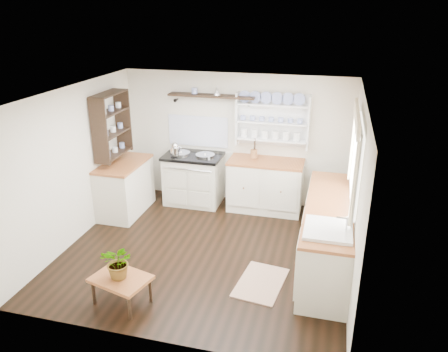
{
  "coord_description": "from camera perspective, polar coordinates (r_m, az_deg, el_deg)",
  "views": [
    {
      "loc": [
        1.65,
        -5.3,
        3.36
      ],
      "look_at": [
        0.21,
        0.25,
        1.1
      ],
      "focal_mm": 35.0,
      "sensor_mm": 36.0,
      "label": 1
    }
  ],
  "objects": [
    {
      "name": "left_cabinets",
      "position": [
        7.63,
        -12.8,
        -1.41
      ],
      "size": [
        0.62,
        1.13,
        0.9
      ],
      "color": "beige",
      "rests_on": "floor"
    },
    {
      "name": "kettle",
      "position": [
        7.61,
        -6.39,
        3.58
      ],
      "size": [
        0.17,
        0.17,
        0.21
      ],
      "primitive_type": null,
      "color": "silver",
      "rests_on": "aga_cooker"
    },
    {
      "name": "utensil_crock",
      "position": [
        7.49,
        3.92,
        2.92
      ],
      "size": [
        0.12,
        0.12,
        0.14
      ],
      "primitive_type": "cylinder",
      "color": "#9E673A",
      "rests_on": "back_cabinets"
    },
    {
      "name": "left_shelving",
      "position": [
        7.35,
        -14.48,
        6.55
      ],
      "size": [
        0.28,
        0.8,
        1.05
      ],
      "primitive_type": "cube",
      "color": "black",
      "rests_on": "wall_left"
    },
    {
      "name": "back_cabinets",
      "position": [
        7.56,
        5.41,
        -1.14
      ],
      "size": [
        1.27,
        0.63,
        0.9
      ],
      "color": "beige",
      "rests_on": "floor"
    },
    {
      "name": "floor_rug",
      "position": [
        5.83,
        4.83,
        -13.7
      ],
      "size": [
        0.65,
        0.91,
        0.02
      ],
      "primitive_type": "cube",
      "rotation": [
        0.0,
        0.0,
        -0.13
      ],
      "color": "#926955",
      "rests_on": "floor"
    },
    {
      "name": "floor",
      "position": [
        6.5,
        -2.41,
        -9.68
      ],
      "size": [
        4.0,
        3.8,
        0.01
      ],
      "primitive_type": "cube",
      "color": "black",
      "rests_on": "ground"
    },
    {
      "name": "wall_left",
      "position": [
        6.81,
        -18.9,
        1.36
      ],
      "size": [
        0.02,
        3.8,
        2.3
      ],
      "primitive_type": "cube",
      "color": "beige",
      "rests_on": "ground"
    },
    {
      "name": "right_cabinets",
      "position": [
        6.14,
        13.31,
        -7.36
      ],
      "size": [
        0.62,
        2.43,
        0.9
      ],
      "color": "beige",
      "rests_on": "floor"
    },
    {
      "name": "high_shelf",
      "position": [
        7.52,
        -1.63,
        10.36
      ],
      "size": [
        1.5,
        0.29,
        0.16
      ],
      "color": "black",
      "rests_on": "wall_back"
    },
    {
      "name": "wall_back",
      "position": [
        7.72,
        1.54,
        4.85
      ],
      "size": [
        4.0,
        0.02,
        2.3
      ],
      "primitive_type": "cube",
      "color": "beige",
      "rests_on": "ground"
    },
    {
      "name": "ceiling",
      "position": [
        5.66,
        -2.78,
        10.67
      ],
      "size": [
        4.0,
        3.8,
        0.01
      ],
      "primitive_type": "cube",
      "color": "white",
      "rests_on": "wall_back"
    },
    {
      "name": "plate_rack",
      "position": [
        7.46,
        6.42,
        7.37
      ],
      "size": [
        1.2,
        0.22,
        0.9
      ],
      "color": "white",
      "rests_on": "wall_back"
    },
    {
      "name": "aga_cooker",
      "position": [
        7.82,
        -4.0,
        -0.31
      ],
      "size": [
        1.01,
        0.7,
        0.94
      ],
      "color": "beige",
      "rests_on": "floor"
    },
    {
      "name": "potted_plant",
      "position": [
        5.31,
        -13.55,
        -10.88
      ],
      "size": [
        0.43,
        0.39,
        0.42
      ],
      "primitive_type": "imported",
      "rotation": [
        0.0,
        0.0,
        -0.18
      ],
      "color": "#3F7233",
      "rests_on": "center_table"
    },
    {
      "name": "belfast_sink",
      "position": [
        5.31,
        13.32,
        -7.96
      ],
      "size": [
        0.55,
        0.6,
        0.45
      ],
      "color": "white",
      "rests_on": "right_cabinets"
    },
    {
      "name": "window",
      "position": [
        5.75,
        16.73,
        2.36
      ],
      "size": [
        0.08,
        1.55,
        1.22
      ],
      "color": "white",
      "rests_on": "wall_right"
    },
    {
      "name": "center_table",
      "position": [
        5.45,
        -13.31,
        -13.16
      ],
      "size": [
        0.76,
        0.63,
        0.36
      ],
      "rotation": [
        0.0,
        0.0,
        -0.26
      ],
      "color": "brown",
      "rests_on": "floor"
    },
    {
      "name": "wall_right",
      "position": [
        5.76,
        16.83,
        -2.06
      ],
      "size": [
        0.02,
        3.8,
        2.3
      ],
      "primitive_type": "cube",
      "color": "beige",
      "rests_on": "ground"
    }
  ]
}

